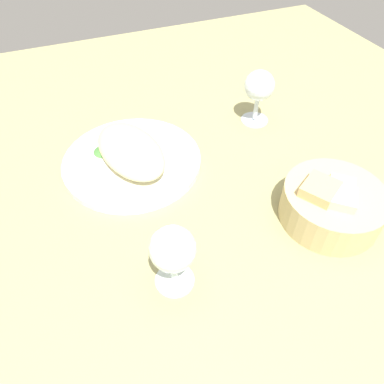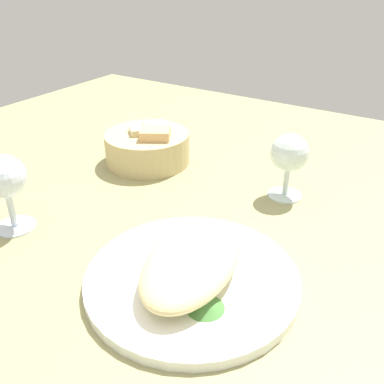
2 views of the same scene
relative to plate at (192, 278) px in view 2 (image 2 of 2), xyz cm
name	(u,v)px [view 2 (image 2 of 2)]	position (x,y,z in cm)	size (l,w,h in cm)	color
ground_plane	(146,228)	(7.93, 13.69, -1.70)	(140.00, 140.00, 2.00)	#979360
plate	(192,278)	(0.00, 0.00, 0.00)	(27.10, 27.10, 1.40)	white
omelette	(192,261)	(0.00, 0.00, 2.78)	(19.25, 10.82, 4.16)	beige
lettuce_garnish	(205,303)	(-4.14, -4.46, 1.41)	(4.50, 4.50, 1.41)	#45803A
bread_basket	(148,147)	(26.12, 27.07, 2.70)	(16.74, 16.74, 7.97)	tan
wine_glass_near	(289,156)	(27.77, -1.35, 6.82)	(6.44, 6.44, 11.37)	silver
wine_glass_far	(5,181)	(-3.91, 29.76, 7.34)	(6.47, 6.47, 12.00)	silver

